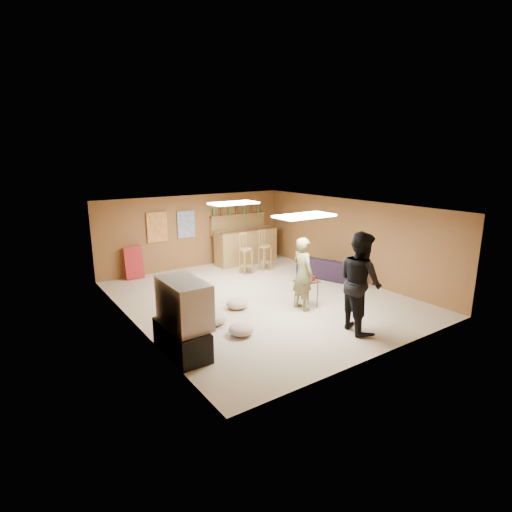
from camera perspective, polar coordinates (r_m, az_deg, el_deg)
ground at (r=9.68m, az=0.67°, el=-5.99°), size 7.00×7.00×0.00m
ceiling at (r=9.16m, az=0.71°, el=7.05°), size 6.00×7.00×0.02m
wall_back at (r=12.33m, az=-8.73°, el=3.51°), size 6.00×0.02×2.20m
wall_front at (r=6.91m, az=17.70°, el=-5.31°), size 6.00×0.02×2.20m
wall_left at (r=8.07m, az=-17.02°, el=-2.50°), size 0.02×7.00×2.20m
wall_right at (r=11.32m, az=13.23°, el=2.37°), size 0.02×7.00×2.20m
tv_stand at (r=7.14m, az=-10.56°, el=-11.63°), size 0.55×1.30×0.50m
dvd_box at (r=7.26m, az=-8.91°, el=-11.97°), size 0.35×0.50×0.08m
tv_body at (r=6.91m, az=-10.27°, el=-6.63°), size 0.60×1.10×0.80m
tv_screen at (r=7.03m, az=-7.96°, el=-6.17°), size 0.02×0.95×0.65m
bar_counter at (r=12.68m, az=-1.44°, el=1.43°), size 2.00×0.60×1.10m
bar_lip at (r=12.37m, az=-0.82°, el=3.71°), size 2.10×0.12×0.05m
bar_shelf at (r=12.89m, az=-2.56°, el=5.91°), size 2.00×0.18×0.05m
bar_backing at (r=12.95m, az=-2.59°, el=4.61°), size 2.00×0.14×0.60m
poster_left at (r=11.78m, az=-13.95°, el=4.02°), size 0.60×0.03×0.85m
poster_right at (r=12.12m, az=-9.96°, el=4.49°), size 0.55×0.03×0.80m
folding_chair_stack at (r=11.57m, az=-17.10°, el=-0.94°), size 0.50×0.26×0.91m
ceiling_panel_front at (r=8.00m, az=6.94°, el=5.72°), size 1.20×0.60×0.04m
ceiling_panel_back at (r=10.17m, az=-3.22°, el=7.54°), size 1.20×0.60×0.04m
person_olive at (r=8.81m, az=6.69°, el=-2.54°), size 0.40×0.60×1.63m
person_black at (r=7.91m, az=14.66°, el=-3.58°), size 0.98×1.12×1.96m
sofa at (r=11.34m, az=10.93°, el=-1.74°), size 1.37×2.07×0.56m
tray_table at (r=9.04m, az=7.19°, el=-5.44°), size 0.51×0.42×0.64m
cup_red_near at (r=8.87m, az=6.37°, el=-3.23°), size 0.10×0.10×0.11m
cup_red_far at (r=8.92m, az=8.14°, el=-3.20°), size 0.08×0.08×0.11m
cup_blue at (r=9.08m, az=7.71°, el=-2.89°), size 0.08×0.08×0.11m
bar_stool_left at (r=11.50m, az=-1.47°, el=0.13°), size 0.40×0.40×1.11m
bar_stool_right at (r=11.91m, az=1.30°, el=0.85°), size 0.50×0.50×1.20m
cushion_near_tv at (r=8.23m, az=-6.09°, el=-8.89°), size 0.67×0.67×0.23m
cushion_mid at (r=9.01m, az=-2.70°, el=-6.80°), size 0.64×0.64×0.22m
cushion_far at (r=7.74m, az=-2.15°, el=-10.43°), size 0.54×0.54×0.22m
bottle_row at (r=12.82m, az=-2.75°, el=6.57°), size 1.76×0.08×0.26m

